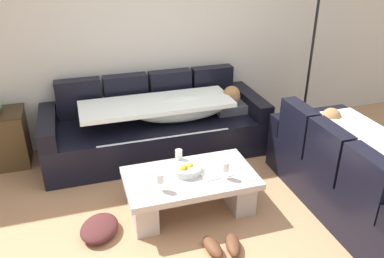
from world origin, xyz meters
TOP-DOWN VIEW (x-y plane):
  - ground_plane at (0.00, 0.00)m, footprint 14.00×14.00m
  - back_wall at (0.00, 2.15)m, footprint 9.00×0.10m
  - couch_along_wall at (-0.14, 1.63)m, footprint 2.55×0.92m
  - couch_near_window at (1.38, 0.06)m, footprint 0.92×1.87m
  - coffee_table at (-0.13, 0.43)m, footprint 1.20×0.68m
  - fruit_bowl at (-0.15, 0.49)m, footprint 0.28×0.28m
  - wine_glass_near_left at (-0.45, 0.29)m, footprint 0.07×0.07m
  - wine_glass_near_right at (0.15, 0.30)m, footprint 0.07×0.07m
  - wine_glass_far_back at (-0.19, 0.63)m, footprint 0.07×0.07m
  - open_magazine at (0.10, 0.40)m, footprint 0.30×0.24m
  - floor_lamp at (1.74, 1.57)m, footprint 0.33×0.31m
  - pair_of_shoes at (-0.04, -0.17)m, footprint 0.34×0.31m
  - crumpled_garment at (-0.99, 0.34)m, footprint 0.46×0.50m

SIDE VIEW (x-z plane):
  - ground_plane at x=0.00m, z-range 0.00..0.00m
  - pair_of_shoes at x=-0.04m, z-range 0.00..0.09m
  - crumpled_garment at x=-0.99m, z-range 0.00..0.12m
  - coffee_table at x=-0.13m, z-range 0.05..0.43m
  - couch_along_wall at x=-0.14m, z-range -0.11..0.77m
  - couch_near_window at x=1.38m, z-range -0.11..0.77m
  - open_magazine at x=0.10m, z-range 0.38..0.39m
  - fruit_bowl at x=-0.15m, z-range 0.37..0.47m
  - wine_glass_near_left at x=-0.45m, z-range 0.41..0.58m
  - wine_glass_near_right at x=0.15m, z-range 0.41..0.58m
  - wine_glass_far_back at x=-0.19m, z-range 0.41..0.58m
  - floor_lamp at x=1.74m, z-range 0.14..2.09m
  - back_wall at x=0.00m, z-range 0.00..2.70m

